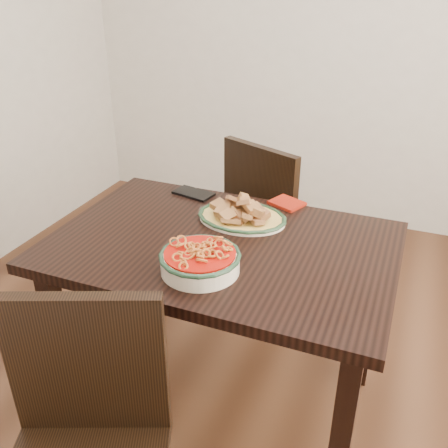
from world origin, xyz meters
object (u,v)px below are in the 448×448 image
at_px(dining_table, 222,266).
at_px(chair_near, 86,442).
at_px(fish_plate, 242,210).
at_px(noodle_bowl, 200,259).
at_px(smartphone, 193,193).
at_px(chair_far, 272,217).

xyz_separation_m(dining_table, chair_near, (-0.09, -0.71, -0.15)).
xyz_separation_m(dining_table, fish_plate, (0.01, 0.18, 0.14)).
xyz_separation_m(chair_near, noodle_bowl, (0.10, 0.51, 0.29)).
bearing_deg(smartphone, dining_table, -39.97).
height_order(dining_table, noodle_bowl, noodle_bowl).
relative_size(dining_table, noodle_bowl, 4.59).
distance_m(chair_far, noodle_bowl, 0.97).
distance_m(dining_table, chair_near, 0.73).
bearing_deg(chair_near, noodle_bowl, 56.42).
relative_size(fish_plate, smartphone, 2.01).
bearing_deg(chair_far, fish_plate, 116.61).
bearing_deg(fish_plate, smartphone, 151.59).
relative_size(dining_table, chair_far, 1.34).
bearing_deg(smartphone, noodle_bowl, -51.48).
bearing_deg(fish_plate, dining_table, -92.44).
relative_size(dining_table, smartphone, 7.17).
xyz_separation_m(dining_table, chair_far, (-0.03, 0.73, -0.15)).
bearing_deg(dining_table, chair_far, 92.28).
height_order(chair_near, fish_plate, chair_near).
bearing_deg(noodle_bowl, dining_table, 92.01).
xyz_separation_m(fish_plate, noodle_bowl, (-0.00, -0.38, -0.00)).
relative_size(chair_far, fish_plate, 2.67).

